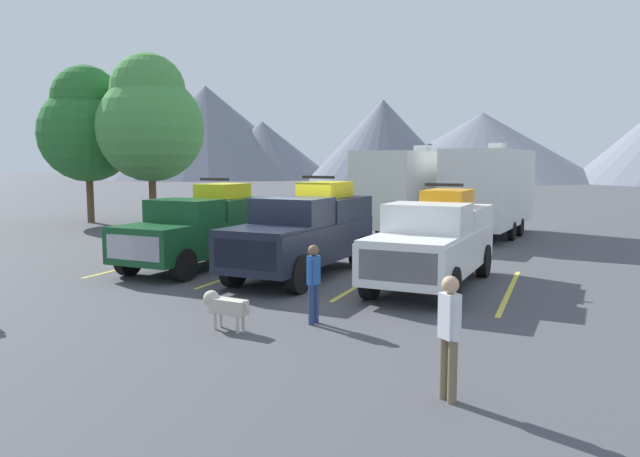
% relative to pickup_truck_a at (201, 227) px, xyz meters
% --- Properties ---
extents(ground_plane, '(240.00, 240.00, 0.00)m').
position_rel_pickup_truck_a_xyz_m(ground_plane, '(3.47, -0.84, -1.19)').
color(ground_plane, '#47474C').
extents(pickup_truck_a, '(2.40, 5.40, 2.64)m').
position_rel_pickup_truck_a_xyz_m(pickup_truck_a, '(0.00, 0.00, 0.00)').
color(pickup_truck_a, '#144723').
rests_on(pickup_truck_a, ground).
extents(pickup_truck_b, '(2.36, 5.83, 2.74)m').
position_rel_pickup_truck_a_xyz_m(pickup_truck_b, '(3.45, -0.06, 0.07)').
color(pickup_truck_b, black).
rests_on(pickup_truck_b, ground).
extents(pickup_truck_c, '(2.39, 5.73, 2.57)m').
position_rel_pickup_truck_a_xyz_m(pickup_truck_c, '(7.04, -0.07, -0.00)').
color(pickup_truck_c, white).
rests_on(pickup_truck_c, ground).
extents(lot_stripe_a, '(0.12, 5.50, 0.01)m').
position_rel_pickup_truck_a_xyz_m(lot_stripe_a, '(-1.96, -0.05, -1.18)').
color(lot_stripe_a, gold).
rests_on(lot_stripe_a, ground).
extents(lot_stripe_b, '(0.12, 5.50, 0.01)m').
position_rel_pickup_truck_a_xyz_m(lot_stripe_b, '(1.66, -0.05, -1.18)').
color(lot_stripe_b, gold).
rests_on(lot_stripe_b, ground).
extents(lot_stripe_c, '(0.12, 5.50, 0.01)m').
position_rel_pickup_truck_a_xyz_m(lot_stripe_c, '(5.28, -0.05, -1.18)').
color(lot_stripe_c, gold).
rests_on(lot_stripe_c, ground).
extents(lot_stripe_d, '(0.12, 5.50, 0.01)m').
position_rel_pickup_truck_a_xyz_m(lot_stripe_d, '(8.89, -0.05, -1.18)').
color(lot_stripe_d, gold).
rests_on(lot_stripe_d, ground).
extents(camper_trailer_a, '(3.26, 9.16, 3.86)m').
position_rel_pickup_truck_a_xyz_m(camper_trailer_a, '(3.91, 10.43, 0.84)').
color(camper_trailer_a, silver).
rests_on(camper_trailer_a, ground).
extents(camper_trailer_b, '(3.16, 8.20, 3.93)m').
position_rel_pickup_truck_a_xyz_m(camper_trailer_b, '(7.12, 10.74, 0.88)').
color(camper_trailer_b, white).
rests_on(camper_trailer_b, ground).
extents(person_b, '(0.21, 0.34, 1.55)m').
position_rel_pickup_truck_a_xyz_m(person_b, '(5.63, -4.62, -0.29)').
color(person_b, navy).
rests_on(person_b, ground).
extents(person_c, '(0.31, 0.31, 1.68)m').
position_rel_pickup_truck_a_xyz_m(person_c, '(8.75, -7.43, -0.22)').
color(person_c, '#726047').
rests_on(person_c, ground).
extents(dog, '(1.05, 0.38, 0.72)m').
position_rel_pickup_truck_a_xyz_m(dog, '(4.21, -5.63, -0.72)').
color(dog, beige).
rests_on(dog, ground).
extents(tree_a, '(5.14, 5.14, 8.32)m').
position_rel_pickup_truck_a_xyz_m(tree_a, '(-8.71, 8.92, 3.99)').
color(tree_a, brown).
rests_on(tree_a, ground).
extents(tree_b, '(4.87, 4.87, 7.96)m').
position_rel_pickup_truck_a_xyz_m(tree_b, '(-12.59, 8.88, 3.78)').
color(tree_b, brown).
rests_on(tree_b, ground).
extents(mountain_ridge, '(149.73, 48.09, 17.21)m').
position_rel_pickup_truck_a_xyz_m(mountain_ridge, '(0.97, 83.23, 5.93)').
color(mountain_ridge, slate).
rests_on(mountain_ridge, ground).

